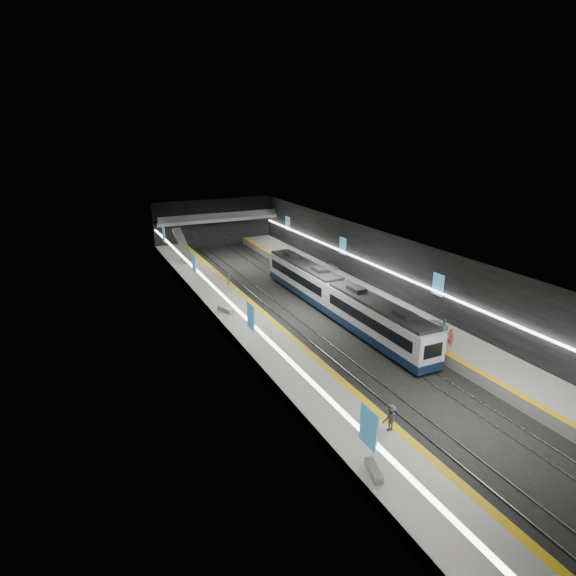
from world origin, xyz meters
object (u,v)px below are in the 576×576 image
bench_left_far (226,310)px  passenger_right_a (450,338)px  bench_left_near (374,471)px  passenger_left_a (228,278)px  train (337,296)px  escalator (183,245)px  passenger_right_b (444,328)px  bench_right_far (333,267)px  passenger_left_b (390,418)px  bench_right_near (439,325)px

bench_left_far → passenger_right_a: size_ratio=1.17×
bench_left_near → passenger_left_a: passenger_left_a is taller
train → bench_left_far: (-11.26, 3.50, -0.95)m
escalator → bench_left_near: 50.67m
train → passenger_right_b: 11.98m
train → passenger_right_a: (3.87, -12.88, -0.33)m
bench_right_far → passenger_left_b: passenger_left_b is taller
train → passenger_right_b: train is taller
escalator → passenger_left_b: (1.69, -47.63, -1.01)m
bench_right_far → passenger_right_b: 23.60m
bench_left_near → passenger_right_b: 20.91m
passenger_right_a → bench_right_near: bearing=-41.1°
bench_left_near → passenger_right_a: passenger_right_a is taller
bench_right_far → passenger_right_a: 25.70m
train → passenger_right_b: bearing=-65.4°
train → passenger_right_a: size_ratio=17.28×
escalator → passenger_left_b: size_ratio=4.47×
escalator → bench_right_near: bearing=-66.0°
bench_left_far → passenger_left_b: size_ratio=1.13×
train → escalator: escalator is taller
passenger_right_a → passenger_left_b: passenger_left_b is taller
bench_left_near → bench_right_far: size_ratio=0.91×
bench_left_near → passenger_right_a: bearing=50.4°
bench_right_far → passenger_left_a: passenger_left_a is taller
escalator → passenger_left_a: escalator is taller
bench_right_near → passenger_left_a: passenger_left_a is taller
bench_left_far → passenger_left_b: bearing=-102.8°
bench_right_near → passenger_right_a: 4.44m
bench_left_near → passenger_right_a: 18.84m
bench_right_far → passenger_left_b: (-15.31, -33.23, 0.64)m
passenger_right_a → passenger_left_b: 14.43m
escalator → bench_left_far: bearing=-93.1°
bench_left_far → passenger_left_a: passenger_left_a is taller
bench_left_near → bench_left_far: size_ratio=0.91×
bench_left_near → passenger_right_b: (16.59, 12.70, 0.59)m
passenger_right_b → passenger_left_a: passenger_right_b is taller
train → escalator: size_ratio=3.76×
bench_left_far → bench_right_near: bearing=-55.7°
passenger_left_b → passenger_left_a: bearing=-91.2°
bench_right_near → passenger_right_b: 2.20m
train → escalator: bearing=110.3°
passenger_left_a → passenger_left_b: passenger_left_b is taller
train → bench_left_near: size_ratio=16.27×
passenger_left_a → bench_left_near: bearing=-26.2°
bench_right_near → passenger_right_b: passenger_right_b is taller
train → passenger_left_b: 22.23m
passenger_right_a → passenger_left_a: passenger_right_a is taller
train → bench_right_far: train is taller
bench_right_near → passenger_right_a: (-2.20, -3.81, 0.64)m
train → passenger_left_b: (-8.31, -20.62, -0.30)m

